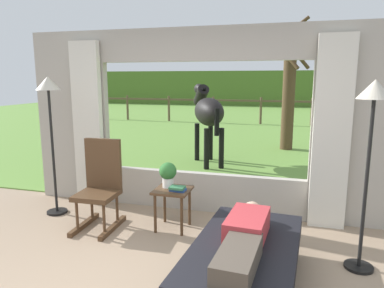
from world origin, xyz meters
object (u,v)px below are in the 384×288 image
reclining_person (245,236)px  floor_lamp_left (49,104)px  pasture_tree (288,84)px  rocking_chair (100,185)px  floor_lamp_right (372,119)px  side_table (173,196)px  book_stack (178,189)px  potted_plant (168,173)px  recliner_sofa (244,265)px  horse (208,112)px

reclining_person → floor_lamp_left: floor_lamp_left is taller
reclining_person → pasture_tree: size_ratio=0.41×
rocking_chair → pasture_tree: size_ratio=0.32×
reclining_person → floor_lamp_right: floor_lamp_right is taller
reclining_person → side_table: reclining_person is taller
floor_lamp_left → pasture_tree: (3.01, 5.53, 0.21)m
rocking_chair → side_table: size_ratio=2.15×
reclining_person → side_table: (-1.04, 1.10, -0.10)m
book_stack → potted_plant: bearing=143.8°
recliner_sofa → side_table: 1.49m
floor_lamp_right → horse: size_ratio=1.07×
side_table → floor_lamp_right: size_ratio=0.28×
side_table → potted_plant: size_ratio=1.63×
reclining_person → potted_plant: size_ratio=4.49×
rocking_chair → floor_lamp_right: bearing=-7.1°
side_table → pasture_tree: 5.89m
book_stack → pasture_tree: (1.18, 5.66, 1.20)m
side_table → book_stack: book_stack is taller
recliner_sofa → floor_lamp_right: (1.07, 0.64, 1.29)m
reclining_person → pasture_tree: pasture_tree is taller
recliner_sofa → floor_lamp_left: bearing=162.1°
side_table → pasture_tree: (1.26, 5.59, 1.32)m
rocking_chair → pasture_tree: bearing=67.0°
recliner_sofa → reclining_person: 0.31m
side_table → horse: horse is taller
pasture_tree → floor_lamp_left: bearing=-118.6°
pasture_tree → floor_lamp_right: bearing=-82.0°
floor_lamp_right → pasture_tree: (-0.84, 6.00, 0.24)m
recliner_sofa → pasture_tree: (0.23, 6.65, 1.53)m
floor_lamp_left → horse: (1.39, 3.41, -0.38)m
reclining_person → floor_lamp_left: bearing=161.2°
recliner_sofa → book_stack: book_stack is taller
rocking_chair → potted_plant: 0.88m
reclining_person → recliner_sofa: bearing=93.9°
side_table → book_stack: 0.16m
book_stack → side_table: bearing=144.4°
book_stack → recliner_sofa: bearing=-46.2°
potted_plant → book_stack: 0.26m
recliner_sofa → potted_plant: (-1.12, 1.11, 0.48)m
potted_plant → floor_lamp_left: floor_lamp_left is taller
pasture_tree → recliner_sofa: bearing=-91.9°
book_stack → horse: size_ratio=0.11×
recliner_sofa → rocking_chair: rocking_chair is taller
rocking_chair → floor_lamp_left: 1.31m
potted_plant → horse: horse is taller
floor_lamp_left → book_stack: bearing=-3.9°
rocking_chair → floor_lamp_left: (-0.84, 0.22, 0.99)m
rocking_chair → book_stack: (1.00, 0.09, 0.00)m
floor_lamp_right → pasture_tree: 6.06m
recliner_sofa → horse: 4.83m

